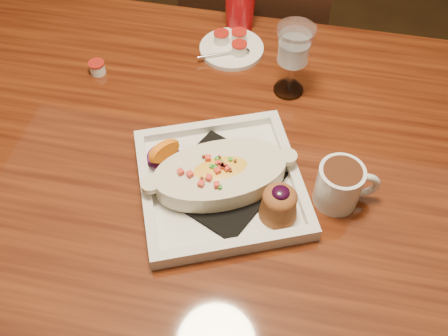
% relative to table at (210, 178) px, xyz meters
% --- Properties ---
extents(floor, '(7.00, 7.00, 0.00)m').
position_rel_table_xyz_m(floor, '(0.00, 0.00, -0.65)').
color(floor, '#312110').
rests_on(floor, ground).
extents(table, '(1.50, 0.90, 0.75)m').
position_rel_table_xyz_m(table, '(0.00, 0.00, 0.00)').
color(table, '#6A2C0F').
rests_on(table, floor).
extents(chair_far, '(0.42, 0.42, 0.93)m').
position_rel_table_xyz_m(chair_far, '(-0.00, 0.63, -0.15)').
color(chair_far, black).
rests_on(chair_far, floor).
extents(plate, '(0.38, 0.38, 0.08)m').
position_rel_table_xyz_m(plate, '(0.05, -0.09, 0.13)').
color(plate, silver).
rests_on(plate, table).
extents(coffee_mug, '(0.11, 0.08, 0.09)m').
position_rel_table_xyz_m(coffee_mug, '(0.25, -0.07, 0.14)').
color(coffee_mug, silver).
rests_on(coffee_mug, table).
extents(goblet, '(0.08, 0.08, 0.16)m').
position_rel_table_xyz_m(goblet, '(0.13, 0.20, 0.21)').
color(goblet, silver).
rests_on(goblet, table).
extents(saucer, '(0.15, 0.15, 0.10)m').
position_rel_table_xyz_m(saucer, '(-0.02, 0.30, 0.11)').
color(saucer, silver).
rests_on(saucer, table).
extents(creamer_loose, '(0.04, 0.04, 0.03)m').
position_rel_table_xyz_m(creamer_loose, '(-0.29, 0.17, 0.11)').
color(creamer_loose, silver).
rests_on(creamer_loose, table).
extents(red_tumbler, '(0.08, 0.08, 0.13)m').
position_rel_table_xyz_m(red_tumbler, '(-0.01, 0.40, 0.16)').
color(red_tumbler, '#B90D14').
rests_on(red_tumbler, table).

